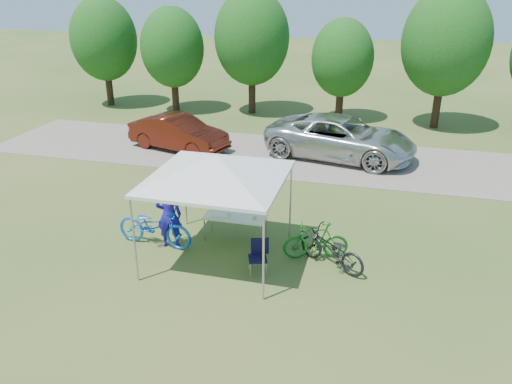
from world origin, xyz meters
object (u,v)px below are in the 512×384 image
at_px(cooler, 220,208).
at_px(bike_green, 316,241).
at_px(folding_table, 235,218).
at_px(bike_blue, 154,226).
at_px(bike_dark, 331,249).
at_px(sedan, 179,133).
at_px(minivan, 341,137).
at_px(folding_chair, 259,253).
at_px(cyclist, 169,215).

relative_size(cooler, bike_green, 0.31).
height_order(folding_table, bike_blue, bike_blue).
bearing_deg(cooler, bike_green, -9.89).
bearing_deg(bike_dark, sedan, -107.53).
distance_m(cooler, bike_green, 2.71).
relative_size(bike_dark, minivan, 0.32).
relative_size(bike_blue, bike_green, 1.29).
bearing_deg(bike_blue, folding_chair, -96.41).
distance_m(cyclist, bike_blue, 0.53).
height_order(folding_table, cyclist, cyclist).
xyz_separation_m(bike_green, bike_dark, (0.42, -0.32, -0.01)).
relative_size(bike_green, sedan, 0.39).
distance_m(cyclist, minivan, 8.91).
bearing_deg(folding_table, folding_chair, -54.47).
distance_m(bike_blue, minivan, 9.14).
bearing_deg(minivan, bike_dark, -164.63).
distance_m(folding_table, bike_dark, 2.77).
xyz_separation_m(cyclist, sedan, (-2.88, 7.48, -0.18)).
xyz_separation_m(folding_table, minivan, (2.03, 7.37, 0.19)).
height_order(bike_blue, minivan, minivan).
relative_size(folding_chair, bike_green, 0.51).
bearing_deg(cyclist, bike_blue, -8.69).
distance_m(bike_dark, minivan, 8.19).
xyz_separation_m(cooler, minivan, (2.44, 7.37, -0.04)).
bearing_deg(folding_table, cooler, -180.00).
height_order(folding_chair, cyclist, cyclist).
bearing_deg(cyclist, cooler, -162.38).
bearing_deg(bike_dark, cooler, -75.25).
distance_m(bike_dark, sedan, 10.30).
height_order(folding_chair, bike_green, bike_green).
bearing_deg(cyclist, bike_dark, 162.66).
distance_m(folding_chair, cyclist, 2.65).
xyz_separation_m(folding_table, cyclist, (-1.54, -0.79, 0.26)).
bearing_deg(cooler, sedan, 120.92).
height_order(cooler, bike_blue, bike_blue).
height_order(folding_chair, bike_dark, bike_dark).
relative_size(cyclist, bike_blue, 0.85).
distance_m(folding_table, cyclist, 1.75).
distance_m(folding_table, bike_green, 2.28).
distance_m(cooler, minivan, 7.77).
xyz_separation_m(bike_green, minivan, (-0.20, 7.83, 0.33)).
distance_m(folding_chair, cooler, 2.03).
height_order(folding_table, bike_dark, bike_dark).
bearing_deg(cooler, minivan, 71.69).
relative_size(cooler, minivan, 0.09).
height_order(minivan, sedan, minivan).
bearing_deg(bike_blue, cyclist, -77.00).
bearing_deg(minivan, bike_green, -167.53).
relative_size(cyclist, bike_green, 1.09).
xyz_separation_m(cyclist, bike_blue, (-0.40, -0.06, -0.34)).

